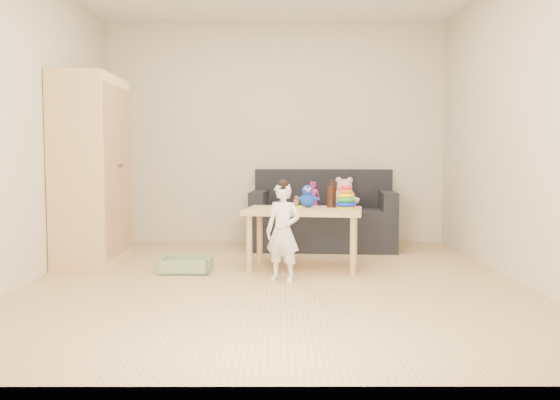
{
  "coord_description": "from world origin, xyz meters",
  "views": [
    {
      "loc": [
        0.04,
        -4.81,
        1.02
      ],
      "look_at": [
        0.05,
        0.25,
        0.65
      ],
      "focal_mm": 38.0,
      "sensor_mm": 36.0,
      "label": 1
    }
  ],
  "objects_px": {
    "wardrobe": "(92,170)",
    "toddler": "(283,233)",
    "sofa": "(323,229)",
    "play_table": "(304,238)"
  },
  "relations": [
    {
      "from": "wardrobe",
      "to": "toddler",
      "type": "height_order",
      "value": "wardrobe"
    },
    {
      "from": "wardrobe",
      "to": "sofa",
      "type": "distance_m",
      "value": 2.53
    },
    {
      "from": "wardrobe",
      "to": "sofa",
      "type": "height_order",
      "value": "wardrobe"
    },
    {
      "from": "sofa",
      "to": "toddler",
      "type": "distance_m",
      "value": 1.79
    },
    {
      "from": "sofa",
      "to": "toddler",
      "type": "height_order",
      "value": "toddler"
    },
    {
      "from": "wardrobe",
      "to": "toddler",
      "type": "distance_m",
      "value": 2.06
    },
    {
      "from": "wardrobe",
      "to": "toddler",
      "type": "xyz_separation_m",
      "value": [
        1.82,
        -0.83,
        -0.5
      ]
    },
    {
      "from": "wardrobe",
      "to": "play_table",
      "type": "height_order",
      "value": "wardrobe"
    },
    {
      "from": "wardrobe",
      "to": "play_table",
      "type": "xyz_separation_m",
      "value": [
        2.01,
        -0.27,
        -0.62
      ]
    },
    {
      "from": "play_table",
      "to": "sofa",
      "type": "bearing_deg",
      "value": 77.24
    }
  ]
}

